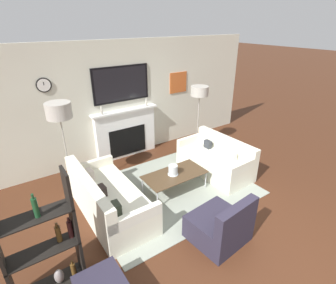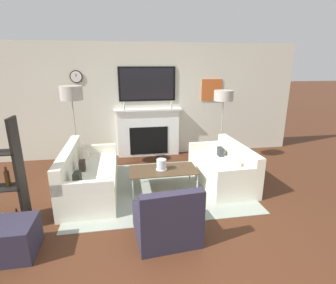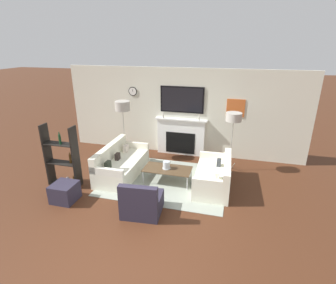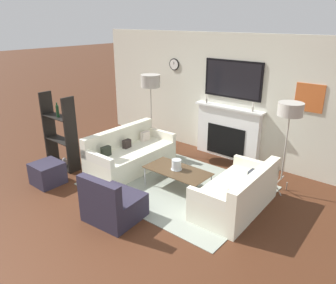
{
  "view_description": "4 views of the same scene",
  "coord_description": "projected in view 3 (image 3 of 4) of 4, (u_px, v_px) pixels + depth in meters",
  "views": [
    {
      "loc": [
        -2.46,
        -1.21,
        3.06
      ],
      "look_at": [
        0.26,
        2.74,
        0.82
      ],
      "focal_mm": 28.0,
      "sensor_mm": 36.0,
      "label": 1
    },
    {
      "loc": [
        -0.59,
        -2.09,
        2.22
      ],
      "look_at": [
        0.24,
        2.73,
        0.75
      ],
      "focal_mm": 28.0,
      "sensor_mm": 36.0,
      "label": 2
    },
    {
      "loc": [
        1.62,
        -3.52,
        3.37
      ],
      "look_at": [
        -0.0,
        2.57,
        0.98
      ],
      "focal_mm": 28.0,
      "sensor_mm": 36.0,
      "label": 3
    },
    {
      "loc": [
        3.38,
        -2.01,
        2.97
      ],
      "look_at": [
        -0.32,
        2.45,
        0.77
      ],
      "focal_mm": 35.0,
      "sensor_mm": 36.0,
      "label": 4
    }
  ],
  "objects": [
    {
      "name": "floor_lamp_right",
      "position": [
        234.0,
        118.0,
        6.88
      ],
      "size": [
        0.42,
        0.42,
        1.67
      ],
      "color": "#9E998E",
      "rests_on": "ground_plane"
    },
    {
      "name": "area_rug",
      "position": [
        166.0,
        180.0,
        6.87
      ],
      "size": [
        3.11,
        2.41,
        0.01
      ],
      "color": "gray",
      "rests_on": "ground_plane"
    },
    {
      "name": "fireplace_wall",
      "position": [
        182.0,
        116.0,
        8.16
      ],
      "size": [
        7.5,
        0.28,
        2.7
      ],
      "color": "beige",
      "rests_on": "ground_plane"
    },
    {
      "name": "ground_plane",
      "position": [
        132.0,
        241.0,
        4.77
      ],
      "size": [
        60.0,
        60.0,
        0.0
      ],
      "primitive_type": "plane",
      "color": "#472615"
    },
    {
      "name": "coffee_table",
      "position": [
        167.0,
        169.0,
        6.65
      ],
      "size": [
        1.21,
        0.61,
        0.38
      ],
      "color": "#4C3823",
      "rests_on": "ground_plane"
    },
    {
      "name": "floor_lamp_left",
      "position": [
        122.0,
        107.0,
        7.6
      ],
      "size": [
        0.43,
        0.43,
        1.81
      ],
      "color": "#9E998E",
      "rests_on": "ground_plane"
    },
    {
      "name": "couch_left",
      "position": [
        121.0,
        165.0,
        7.07
      ],
      "size": [
        0.87,
        1.88,
        0.82
      ],
      "color": "white",
      "rests_on": "ground_plane"
    },
    {
      "name": "shelf_unit",
      "position": [
        63.0,
        159.0,
        6.42
      ],
      "size": [
        0.83,
        0.28,
        1.57
      ],
      "color": "black",
      "rests_on": "ground_plane"
    },
    {
      "name": "couch_right",
      "position": [
        214.0,
        177.0,
        6.47
      ],
      "size": [
        0.88,
        1.65,
        0.75
      ],
      "color": "white",
      "rests_on": "ground_plane"
    },
    {
      "name": "hurricane_candle",
      "position": [
        166.0,
        165.0,
        6.63
      ],
      "size": [
        0.21,
        0.21,
        0.19
      ],
      "color": "silver",
      "rests_on": "coffee_table"
    },
    {
      "name": "armchair",
      "position": [
        142.0,
        203.0,
        5.45
      ],
      "size": [
        0.85,
        0.81,
        0.78
      ],
      "color": "#2A2636",
      "rests_on": "ground_plane"
    },
    {
      "name": "ottoman",
      "position": [
        65.0,
        192.0,
        5.92
      ],
      "size": [
        0.52,
        0.52,
        0.42
      ],
      "color": "#2A2636",
      "rests_on": "ground_plane"
    }
  ]
}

